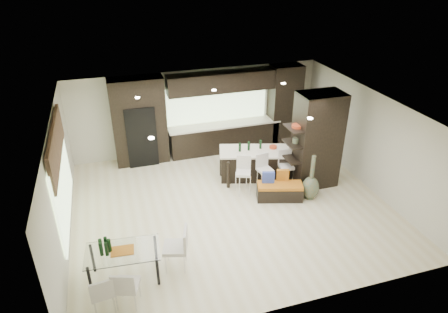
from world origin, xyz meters
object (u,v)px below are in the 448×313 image
object	(u,v)px
stool_left	(243,179)
chair_far	(102,293)
bench	(280,191)
chair_near	(127,288)
dining_table	(124,264)
floor_vase	(312,177)
kitchen_island	(255,164)
stool_right	(286,172)
stool_mid	(265,176)
chair_end	(175,250)

from	to	relation	value
stool_left	chair_far	xyz separation A→B (m)	(-3.81, -3.01, -0.05)
bench	stool_left	bearing A→B (deg)	162.42
chair_near	dining_table	bearing A→B (deg)	108.85
floor_vase	dining_table	world-z (taller)	floor_vase
kitchen_island	bench	xyz separation A→B (m)	(0.21, -1.30, -0.20)
kitchen_island	dining_table	world-z (taller)	kitchen_island
stool_right	chair_far	bearing A→B (deg)	-142.49
stool_mid	chair_far	size ratio (longest dim) A/B	1.08
stool_right	chair_end	bearing A→B (deg)	-140.27
dining_table	floor_vase	bearing A→B (deg)	22.16
floor_vase	chair_far	size ratio (longest dim) A/B	1.64
chair_near	chair_end	distance (m)	1.27
chair_end	dining_table	bearing A→B (deg)	106.30
dining_table	chair_near	xyz separation A→B (m)	(0.00, -0.71, 0.06)
chair_near	chair_far	world-z (taller)	chair_near
kitchen_island	floor_vase	xyz separation A→B (m)	(1.01, -1.50, 0.21)
stool_right	dining_table	size ratio (longest dim) A/B	0.60
bench	floor_vase	world-z (taller)	floor_vase
kitchen_island	stool_left	bearing A→B (deg)	-114.44
kitchen_island	chair_far	xyz separation A→B (m)	(-4.44, -3.74, -0.04)
kitchen_island	chair_near	distance (m)	5.48
kitchen_island	bench	world-z (taller)	kitchen_island
floor_vase	chair_far	distance (m)	5.91
chair_far	stool_left	bearing A→B (deg)	31.48
floor_vase	chair_near	world-z (taller)	floor_vase
stool_left	chair_far	size ratio (longest dim) A/B	1.12
bench	chair_near	world-z (taller)	chair_near
floor_vase	chair_near	bearing A→B (deg)	-155.73
dining_table	chair_end	world-z (taller)	chair_end
dining_table	chair_near	distance (m)	0.71
floor_vase	chair_far	xyz separation A→B (m)	(-5.46, -2.25, -0.25)
bench	dining_table	xyz separation A→B (m)	(-4.20, -1.74, 0.12)
stool_right	bench	bearing A→B (deg)	-119.74
chair_far	bench	bearing A→B (deg)	20.91
stool_left	stool_mid	world-z (taller)	stool_left
stool_mid	chair_end	size ratio (longest dim) A/B	0.94
stool_mid	chair_end	bearing A→B (deg)	-150.78
kitchen_island	chair_near	bearing A→B (deg)	-120.58
chair_near	chair_far	distance (m)	0.45
floor_vase	stool_left	bearing A→B (deg)	155.12
chair_far	chair_end	size ratio (longest dim) A/B	0.86
stool_mid	kitchen_island	bearing A→B (deg)	81.02
stool_left	dining_table	xyz separation A→B (m)	(-3.36, -2.31, -0.09)
stool_left	chair_end	size ratio (longest dim) A/B	0.97
kitchen_island	stool_mid	distance (m)	0.73
chair_end	kitchen_island	bearing A→B (deg)	-27.72
stool_mid	chair_near	distance (m)	5.01
stool_right	dining_table	xyz separation A→B (m)	(-4.62, -2.31, -0.09)
kitchen_island	bench	distance (m)	1.33
kitchen_island	stool_right	xyz separation A→B (m)	(0.63, -0.73, 0.01)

